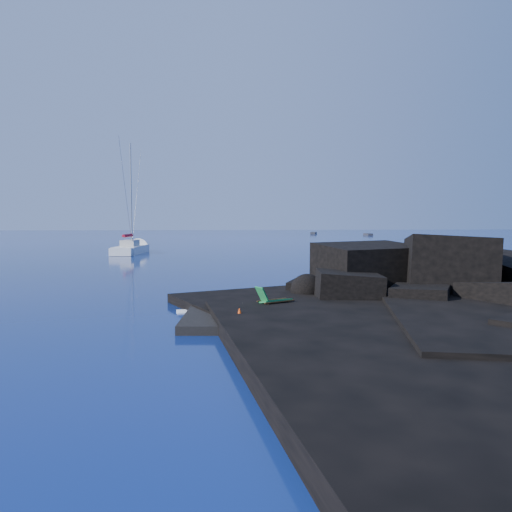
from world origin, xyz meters
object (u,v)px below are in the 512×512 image
(distant_boat_a, at_px, (314,234))
(distant_boat_b, at_px, (368,235))
(sailboat, at_px, (131,253))
(sunbather, at_px, (234,306))
(deck_chair, at_px, (276,296))
(marker_cone, at_px, (240,314))

(distant_boat_a, distance_m, distant_boat_b, 19.17)
(sailboat, distance_m, sunbather, 45.38)
(deck_chair, relative_size, marker_cone, 3.29)
(distant_boat_a, bearing_deg, sunbather, -85.79)
(sailboat, height_order, distant_boat_a, sailboat)
(sunbather, xyz_separation_m, marker_cone, (0.11, -2.22, 0.08))
(sailboat, distance_m, deck_chair, 45.67)
(sunbather, relative_size, distant_boat_b, 0.36)
(deck_chair, height_order, sunbather, deck_chair)
(sailboat, xyz_separation_m, marker_cone, (10.88, -46.31, 0.60))
(deck_chair, bearing_deg, distant_boat_a, 49.64)
(marker_cone, bearing_deg, sailboat, 103.22)
(marker_cone, distance_m, distant_boat_b, 125.99)
(sailboat, relative_size, distant_boat_b, 3.20)
(sailboat, bearing_deg, distant_boat_a, 69.25)
(marker_cone, xyz_separation_m, distant_boat_a, (32.10, 132.36, -0.60))
(deck_chair, xyz_separation_m, distant_boat_a, (30.31, 129.92, -0.92))
(sunbather, bearing_deg, sailboat, 75.76)
(deck_chair, bearing_deg, distant_boat_b, 42.41)
(distant_boat_b, bearing_deg, sunbather, -111.99)
(sailboat, height_order, deck_chair, sailboat)
(sailboat, relative_size, distant_boat_a, 2.92)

